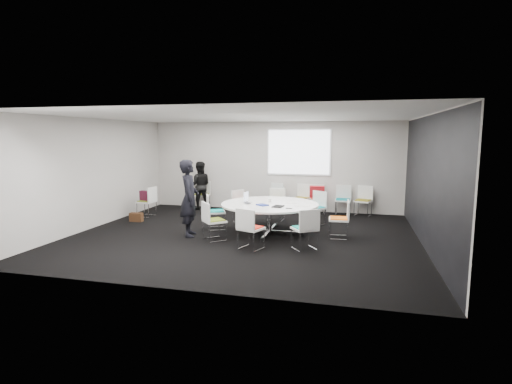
% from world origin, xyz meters
% --- Properties ---
extents(room_shell, '(8.08, 7.08, 2.88)m').
position_xyz_m(room_shell, '(0.09, 0.00, 1.40)').
color(room_shell, black).
rests_on(room_shell, ground).
extents(conference_table, '(2.35, 2.35, 0.73)m').
position_xyz_m(conference_table, '(0.54, 0.41, 0.55)').
color(conference_table, silver).
rests_on(conference_table, ground).
extents(projection_screen, '(1.90, 0.03, 1.35)m').
position_xyz_m(projection_screen, '(0.80, 3.46, 1.85)').
color(projection_screen, white).
rests_on(projection_screen, room_shell).
extents(chair_ring_a, '(0.48, 0.49, 0.88)m').
position_xyz_m(chair_ring_a, '(2.20, 0.32, 0.28)').
color(chair_ring_a, silver).
rests_on(chair_ring_a, ground).
extents(chair_ring_b, '(0.63, 0.62, 0.88)m').
position_xyz_m(chair_ring_b, '(1.53, 1.64, 0.28)').
color(chair_ring_b, silver).
rests_on(chair_ring_b, ground).
extents(chair_ring_c, '(0.49, 0.48, 0.88)m').
position_xyz_m(chair_ring_c, '(0.40, 1.90, 0.28)').
color(chair_ring_c, silver).
rests_on(chair_ring_c, ground).
extents(chair_ring_d, '(0.62, 0.63, 0.88)m').
position_xyz_m(chair_ring_d, '(-0.43, 1.42, 0.28)').
color(chair_ring_d, silver).
rests_on(chair_ring_d, ground).
extents(chair_ring_e, '(0.60, 0.60, 0.88)m').
position_xyz_m(chair_ring_e, '(-0.88, 0.48, 0.28)').
color(chair_ring_e, silver).
rests_on(chair_ring_e, ground).
extents(chair_ring_f, '(0.64, 0.64, 0.88)m').
position_xyz_m(chair_ring_f, '(-0.54, -0.57, 0.28)').
color(chair_ring_f, silver).
rests_on(chair_ring_f, ground).
extents(chair_ring_g, '(0.59, 0.58, 0.88)m').
position_xyz_m(chair_ring_g, '(0.45, -1.08, 0.28)').
color(chair_ring_g, silver).
rests_on(chair_ring_g, ground).
extents(chair_ring_h, '(0.63, 0.63, 0.88)m').
position_xyz_m(chair_ring_h, '(1.55, -0.83, 0.28)').
color(chair_ring_h, silver).
rests_on(chair_ring_h, ground).
extents(chair_back_a, '(0.58, 0.58, 0.88)m').
position_xyz_m(chair_back_a, '(0.10, 3.13, 0.28)').
color(chair_back_a, silver).
rests_on(chair_back_a, ground).
extents(chair_back_b, '(0.59, 0.58, 0.88)m').
position_xyz_m(chair_back_b, '(0.94, 3.15, 0.28)').
color(chair_back_b, silver).
rests_on(chair_back_b, ground).
extents(chair_back_c, '(0.55, 0.54, 0.88)m').
position_xyz_m(chair_back_c, '(1.44, 3.17, 0.28)').
color(chair_back_c, silver).
rests_on(chair_back_c, ground).
extents(chair_back_d, '(0.47, 0.46, 0.88)m').
position_xyz_m(chair_back_d, '(2.20, 3.17, 0.28)').
color(chair_back_d, silver).
rests_on(chair_back_d, ground).
extents(chair_back_e, '(0.57, 0.57, 0.88)m').
position_xyz_m(chair_back_e, '(2.79, 3.16, 0.28)').
color(chair_back_e, silver).
rests_on(chair_back_e, ground).
extents(chair_spare_left, '(0.48, 0.49, 0.88)m').
position_xyz_m(chair_spare_left, '(-3.37, 1.50, 0.28)').
color(chair_spare_left, silver).
rests_on(chair_spare_left, ground).
extents(chair_person_back, '(0.49, 0.48, 0.88)m').
position_xyz_m(chair_person_back, '(-2.32, 3.17, 0.28)').
color(chair_person_back, silver).
rests_on(chair_person_back, ground).
extents(person_main, '(0.62, 0.76, 1.81)m').
position_xyz_m(person_main, '(-1.23, -0.32, 0.90)').
color(person_main, black).
rests_on(person_main, ground).
extents(person_back, '(0.91, 0.82, 1.54)m').
position_xyz_m(person_back, '(-2.32, 3.00, 0.77)').
color(person_back, black).
rests_on(person_back, ground).
extents(laptop, '(0.32, 0.36, 0.02)m').
position_xyz_m(laptop, '(0.04, 0.30, 0.74)').
color(laptop, '#333338').
rests_on(laptop, conference_table).
extents(laptop_lid, '(0.04, 0.30, 0.22)m').
position_xyz_m(laptop_lid, '(-0.09, 0.54, 0.86)').
color(laptop_lid, silver).
rests_on(laptop_lid, conference_table).
extents(notebook_black, '(0.26, 0.33, 0.02)m').
position_xyz_m(notebook_black, '(0.82, 0.01, 0.74)').
color(notebook_black, black).
rests_on(notebook_black, conference_table).
extents(tablet_folio, '(0.33, 0.32, 0.03)m').
position_xyz_m(tablet_folio, '(0.43, 0.10, 0.74)').
color(tablet_folio, navy).
rests_on(tablet_folio, conference_table).
extents(papers_right, '(0.35, 0.30, 0.00)m').
position_xyz_m(papers_right, '(1.00, 0.64, 0.73)').
color(papers_right, white).
rests_on(papers_right, conference_table).
extents(papers_front, '(0.31, 0.22, 0.00)m').
position_xyz_m(papers_front, '(1.35, 0.25, 0.73)').
color(papers_front, silver).
rests_on(papers_front, conference_table).
extents(cup, '(0.08, 0.08, 0.09)m').
position_xyz_m(cup, '(0.50, 0.58, 0.78)').
color(cup, white).
rests_on(cup, conference_table).
extents(phone, '(0.14, 0.07, 0.01)m').
position_xyz_m(phone, '(1.10, -0.15, 0.73)').
color(phone, black).
rests_on(phone, conference_table).
extents(maroon_bag, '(0.42, 0.24, 0.28)m').
position_xyz_m(maroon_bag, '(-3.39, 1.50, 0.62)').
color(maroon_bag, '#4D1428').
rests_on(maroon_bag, chair_spare_left).
extents(brown_bag, '(0.36, 0.17, 0.24)m').
position_xyz_m(brown_bag, '(-3.32, 0.81, 0.12)').
color(brown_bag, '#3D2413').
rests_on(brown_bag, ground).
extents(red_jacket, '(0.44, 0.17, 0.36)m').
position_xyz_m(red_jacket, '(1.44, 2.94, 0.70)').
color(red_jacket, '#AD151C').
rests_on(red_jacket, chair_back_c).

